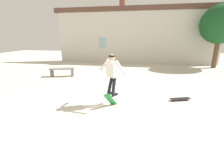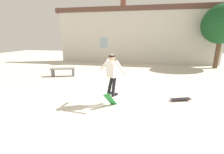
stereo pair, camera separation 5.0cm
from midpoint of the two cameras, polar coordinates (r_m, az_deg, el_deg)
The scene contains 7 objects.
ground_plane at distance 5.07m, azimuth 5.01°, elevation -12.21°, with size 40.00×40.00×0.00m, color beige.
building_backdrop at distance 13.98m, azimuth 9.10°, elevation 15.71°, with size 14.86×0.52×6.01m.
tree_right at distance 13.90m, azimuth 36.62°, elevation 15.83°, with size 2.80×2.80×4.62m.
park_bench at distance 9.53m, azimuth -18.04°, elevation 2.45°, with size 1.51×0.76×0.52m.
skater at distance 4.98m, azimuth 0.30°, elevation 2.15°, with size 1.03×0.76×1.42m.
skateboard_flipping at distance 5.22m, azimuth 0.03°, elevation -9.05°, with size 0.45×0.53×0.74m.
skateboard_resting at distance 6.22m, azimuth 24.90°, elevation -7.59°, with size 0.79×0.43×0.08m.
Camera 2 is at (0.41, -4.49, 2.31)m, focal length 24.00 mm.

